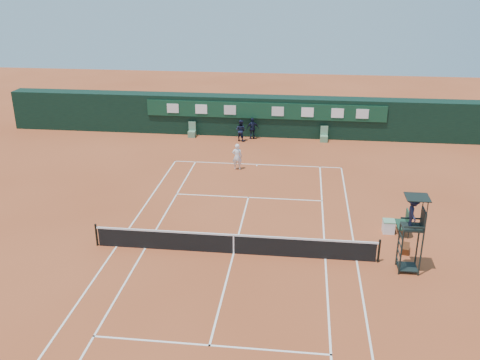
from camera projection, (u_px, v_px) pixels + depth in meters
The scene contains 14 objects.
ground at pixel (234, 253), 24.19m from camera, with size 90.00×90.00×0.00m, color #AD4E29.
court_lines at pixel (234, 253), 24.19m from camera, with size 11.05×23.85×0.01m.
tennis_net at pixel (234, 243), 24.00m from camera, with size 12.90×0.10×1.10m.
back_wall at pixel (265, 116), 40.93m from camera, with size 40.00×1.65×3.00m.
linesman_chair_left at pixel (192, 133), 40.82m from camera, with size 0.55×0.50×1.15m.
linesman_chair_right at pixel (324, 137), 39.72m from camera, with size 0.55×0.50×1.15m.
umpire_chair at pixel (413, 218), 21.96m from camera, with size 0.96×0.95×3.42m.
player_bench at pixel (405, 222), 25.82m from camera, with size 0.55×1.20×1.10m.
tennis_bag at pixel (405, 248), 24.31m from camera, with size 0.35×0.79×0.30m, color black.
cooler at pixel (389, 226), 26.01m from camera, with size 0.57×0.57×0.65m.
tennis_ball at pixel (223, 198), 29.92m from camera, with size 0.07×0.07×0.07m, color gold.
player at pixel (237, 157), 34.02m from camera, with size 0.62×0.41×1.71m, color white.
ball_kid_left at pixel (241, 130), 39.71m from camera, with size 0.79×0.61×1.62m, color black.
ball_kid_right at pixel (253, 128), 40.17m from camera, with size 0.95×0.40×1.62m, color black.
Camera 1 is at (2.80, -21.08, 12.02)m, focal length 40.00 mm.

